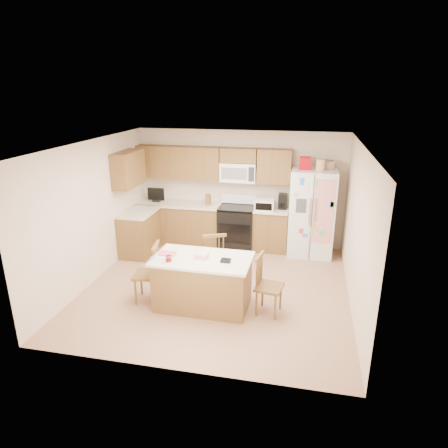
% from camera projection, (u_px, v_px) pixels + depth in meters
% --- Properties ---
extents(ground, '(4.50, 4.50, 0.00)m').
position_uv_depth(ground, '(217.00, 287.00, 7.07)').
color(ground, '#966848').
rests_on(ground, ground).
extents(room_shell, '(4.60, 4.60, 2.52)m').
position_uv_depth(room_shell, '(217.00, 209.00, 6.60)').
color(room_shell, beige).
rests_on(room_shell, ground).
extents(cabinetry, '(3.36, 1.56, 2.15)m').
position_uv_depth(cabinetry, '(191.00, 206.00, 8.62)').
color(cabinetry, brown).
rests_on(cabinetry, ground).
extents(stove, '(0.76, 0.65, 1.13)m').
position_uv_depth(stove, '(237.00, 226.00, 8.70)').
color(stove, black).
rests_on(stove, ground).
extents(refrigerator, '(0.90, 0.79, 2.04)m').
position_uv_depth(refrigerator, '(312.00, 212.00, 8.19)').
color(refrigerator, white).
rests_on(refrigerator, ground).
extents(island, '(1.55, 0.92, 0.92)m').
position_uv_depth(island, '(203.00, 282.00, 6.34)').
color(island, brown).
rests_on(island, ground).
extents(windsor_chair_left, '(0.47, 0.48, 1.00)m').
position_uv_depth(windsor_chair_left, '(148.00, 274.00, 6.49)').
color(windsor_chair_left, brown).
rests_on(windsor_chair_left, ground).
extents(windsor_chair_back, '(0.54, 0.53, 0.99)m').
position_uv_depth(windsor_chair_back, '(214.00, 259.00, 7.06)').
color(windsor_chair_back, brown).
rests_on(windsor_chair_back, ground).
extents(windsor_chair_right, '(0.46, 0.47, 0.96)m').
position_uv_depth(windsor_chair_right, '(268.00, 286.00, 6.13)').
color(windsor_chair_right, brown).
rests_on(windsor_chair_right, ground).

